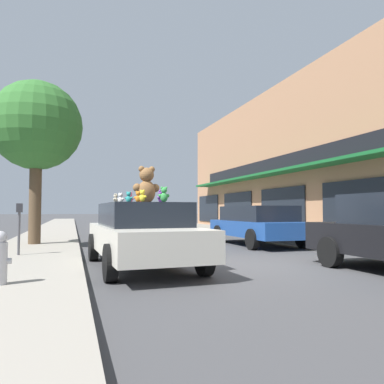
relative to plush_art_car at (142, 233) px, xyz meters
The scene contains 16 objects.
ground_plane 2.60m from the plush_art_car, ahead, with size 260.00×260.00×0.00m, color #424244.
sidewalk_near 2.59m from the plush_art_car, behind, with size 2.47×90.00×0.15m.
plush_art_car is the anchor object (origin of this frame).
teddy_bear_giant 1.09m from the plush_art_car, 57.11° to the left, with size 0.63×0.39×0.85m.
teddy_bear_white 1.07m from the plush_art_car, 121.82° to the left, with size 0.17×0.17×0.25m.
teddy_bear_red 1.36m from the plush_art_car, 79.07° to the left, with size 0.24×0.24×0.36m.
teddy_bear_cream 1.01m from the plush_art_car, 141.81° to the left, with size 0.14×0.16×0.22m.
teddy_bear_teal 0.87m from the plush_art_car, 142.17° to the right, with size 0.18×0.15×0.24m.
teddy_bear_yellow 1.37m from the plush_art_car, 99.66° to the right, with size 0.16×0.16×0.24m.
teddy_bear_green 1.34m from the plush_art_car, 76.80° to the right, with size 0.23×0.14×0.31m.
teddy_bear_orange 1.09m from the plush_art_car, 105.86° to the right, with size 0.18×0.12×0.23m.
teddy_bear_purple 0.91m from the plush_art_car, 37.60° to the right, with size 0.20×0.19×0.28m.
teddy_bear_pink 1.42m from the plush_art_car, 94.88° to the left, with size 0.20×0.22×0.31m.
parked_car_far_center 6.30m from the plush_art_car, 38.99° to the left, with size 2.05×4.62×1.40m.
street_tree 6.64m from the plush_art_car, 117.25° to the left, with size 2.96×2.96×5.41m.
parking_meter 3.33m from the plush_art_car, 144.62° to the left, with size 0.14×0.10×1.27m.
Camera 1 is at (-3.91, -7.85, 1.25)m, focal length 35.00 mm.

